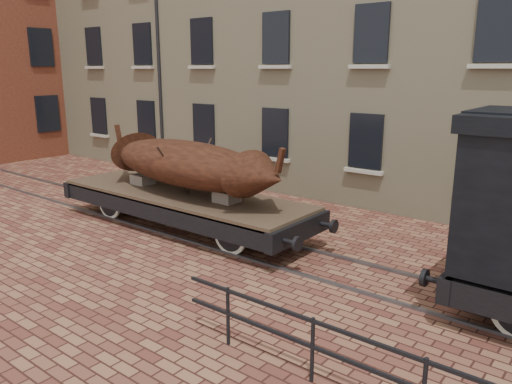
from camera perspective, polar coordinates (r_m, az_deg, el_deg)
The scene contains 4 objects.
ground at distance 12.94m, azimuth -1.97°, elevation -5.90°, with size 90.00×90.00×0.00m, color #5B2B22.
rail_track at distance 12.93m, azimuth -1.98°, elevation -5.78°, with size 30.00×1.52×0.06m.
flatcar_wagon at distance 14.06m, azimuth -8.44°, elevation -0.87°, with size 8.85×2.40×1.34m.
iron_boat at distance 13.68m, azimuth -7.97°, elevation 3.27°, with size 6.97×2.46×1.65m.
Camera 1 is at (7.90, -9.26, 4.38)m, focal length 35.00 mm.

